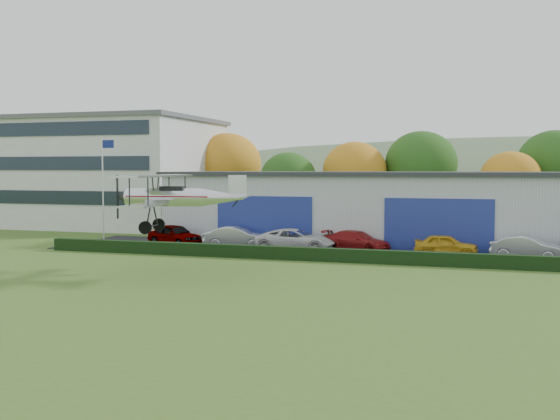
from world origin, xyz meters
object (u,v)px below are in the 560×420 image
(car_2, at_px, (295,240))
(biplane, at_px, (174,195))
(car_5, at_px, (529,248))
(flagpole, at_px, (104,179))
(car_1, at_px, (237,237))
(hangar, at_px, (444,208))
(office_block, at_px, (105,172))
(car_4, at_px, (446,245))
(car_0, at_px, (175,235))
(car_3, at_px, (357,241))

(car_2, height_order, biplane, biplane)
(car_5, relative_size, biplane, 0.53)
(flagpole, relative_size, car_5, 1.84)
(flagpole, height_order, biplane, flagpole)
(car_1, bearing_deg, hangar, -69.15)
(car_5, bearing_deg, office_block, 83.56)
(car_4, xyz_separation_m, car_5, (4.88, -0.57, 0.05))
(office_block, distance_m, car_2, 28.46)
(car_1, xyz_separation_m, car_2, (4.32, -0.35, -0.00))
(flagpole, relative_size, car_1, 1.78)
(hangar, distance_m, office_block, 33.84)
(car_5, bearing_deg, car_0, 103.86)
(car_3, bearing_deg, car_1, 113.81)
(car_4, bearing_deg, car_5, -97.39)
(biplane, bearing_deg, car_2, 66.02)
(office_block, distance_m, flagpole, 15.33)
(office_block, height_order, car_3, office_block)
(hangar, bearing_deg, car_0, -157.72)
(car_4, bearing_deg, biplane, 130.73)
(car_1, bearing_deg, office_block, 44.96)
(car_2, bearing_deg, office_block, 53.11)
(car_2, relative_size, car_4, 1.35)
(hangar, xyz_separation_m, flagpole, (-24.88, -5.98, 2.13))
(car_4, height_order, biplane, biplane)
(car_3, relative_size, car_5, 1.08)
(hangar, xyz_separation_m, biplane, (-12.58, -18.84, 1.49))
(office_block, xyz_separation_m, biplane, (20.42, -25.87, -1.06))
(car_5, height_order, biplane, biplane)
(flagpole, bearing_deg, car_5, -3.42)
(car_4, bearing_deg, office_block, 66.29)
(car_0, xyz_separation_m, car_3, (13.07, 0.55, -0.09))
(car_0, distance_m, biplane, 13.13)
(car_0, xyz_separation_m, car_1, (4.76, -0.05, -0.03))
(car_2, bearing_deg, car_0, 82.59)
(biplane, bearing_deg, office_block, 121.61)
(car_3, distance_m, car_4, 5.77)
(car_0, height_order, car_2, car_0)
(hangar, xyz_separation_m, car_5, (5.47, -7.79, -1.89))
(office_block, relative_size, car_4, 5.24)
(office_block, height_order, car_4, office_block)
(hangar, distance_m, car_5, 9.70)
(car_1, distance_m, biplane, 11.84)
(hangar, xyz_separation_m, car_2, (-9.16, -7.88, -1.87))
(car_0, height_order, biplane, biplane)
(car_2, height_order, car_3, car_2)
(car_4, height_order, car_5, car_5)
(office_block, height_order, car_2, office_block)
(car_5, xyz_separation_m, biplane, (-18.04, -11.05, 3.38))
(car_5, distance_m, biplane, 21.43)
(car_1, xyz_separation_m, car_3, (8.30, 0.61, -0.06))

